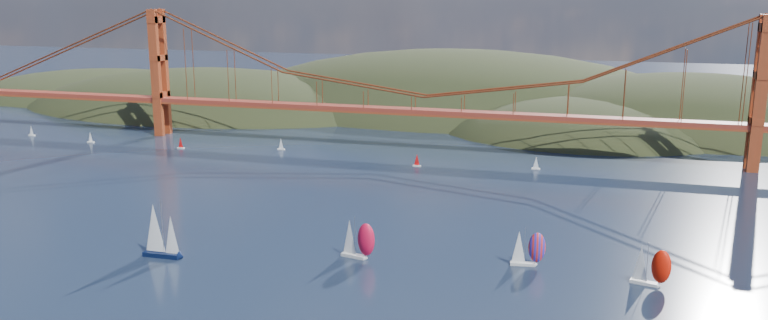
{
  "coord_description": "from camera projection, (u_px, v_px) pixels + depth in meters",
  "views": [
    {
      "loc": [
        67.15,
        -107.3,
        63.53
      ],
      "look_at": [
        9.2,
        90.0,
        16.39
      ],
      "focal_mm": 35.0,
      "sensor_mm": 36.0,
      "label": 1
    }
  ],
  "objects": [
    {
      "name": "distant_boat_3",
      "position": [
        281.0,
        144.0,
        301.72
      ],
      "size": [
        3.0,
        2.0,
        4.7
      ],
      "color": "silver",
      "rests_on": "ground"
    },
    {
      "name": "bridge",
      "position": [
        422.0,
        70.0,
        294.6
      ],
      "size": [
        552.0,
        12.0,
        55.0
      ],
      "color": "maroon",
      "rests_on": "ground"
    },
    {
      "name": "racer_0",
      "position": [
        357.0,
        239.0,
        179.78
      ],
      "size": [
        9.21,
        4.99,
        10.33
      ],
      "rotation": [
        0.0,
        0.0,
        -0.22
      ],
      "color": "silver",
      "rests_on": "ground"
    },
    {
      "name": "distant_boat_2",
      "position": [
        181.0,
        143.0,
        304.18
      ],
      "size": [
        3.0,
        2.0,
        4.7
      ],
      "color": "silver",
      "rests_on": "ground"
    },
    {
      "name": "racer_1",
      "position": [
        650.0,
        266.0,
        163.24
      ],
      "size": [
        8.62,
        4.82,
        9.66
      ],
      "rotation": [
        0.0,
        0.0,
        -0.24
      ],
      "color": "white",
      "rests_on": "ground"
    },
    {
      "name": "distant_boat_8",
      "position": [
        536.0,
        163.0,
        269.01
      ],
      "size": [
        3.0,
        2.0,
        4.7
      ],
      "color": "silver",
      "rests_on": "ground"
    },
    {
      "name": "racer_rwb",
      "position": [
        527.0,
        248.0,
        174.98
      ],
      "size": [
        8.24,
        3.93,
        9.29
      ],
      "rotation": [
        0.0,
        0.0,
        0.14
      ],
      "color": "silver",
      "rests_on": "ground"
    },
    {
      "name": "headlands",
      "position": [
        554.0,
        141.0,
        383.68
      ],
      "size": [
        725.0,
        225.0,
        96.0
      ],
      "color": "black",
      "rests_on": "ground"
    },
    {
      "name": "distant_boat_0",
      "position": [
        31.0,
        130.0,
        330.63
      ],
      "size": [
        3.0,
        2.0,
        4.7
      ],
      "color": "silver",
      "rests_on": "ground"
    },
    {
      "name": "sloop_navy",
      "position": [
        159.0,
        231.0,
        180.33
      ],
      "size": [
        9.44,
        5.38,
        14.64
      ],
      "rotation": [
        0.0,
        0.0,
        0.03
      ],
      "color": "black",
      "rests_on": "ground"
    },
    {
      "name": "distant_boat_9",
      "position": [
        417.0,
        160.0,
        273.53
      ],
      "size": [
        3.0,
        2.0,
        4.7
      ],
      "color": "silver",
      "rests_on": "ground"
    },
    {
      "name": "distant_boat_1",
      "position": [
        90.0,
        137.0,
        315.89
      ],
      "size": [
        3.0,
        2.0,
        4.7
      ],
      "color": "silver",
      "rests_on": "ground"
    }
  ]
}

